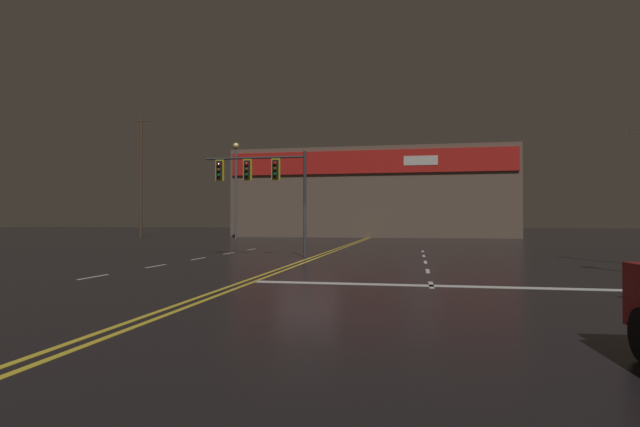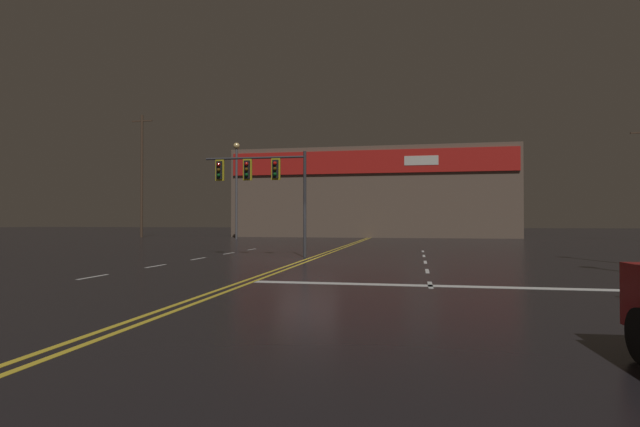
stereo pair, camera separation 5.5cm
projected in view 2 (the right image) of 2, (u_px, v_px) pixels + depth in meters
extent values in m
plane|color=black|center=(307.00, 260.00, 20.79)|extent=(200.00, 200.00, 0.00)
cube|color=gold|center=(303.00, 260.00, 20.82)|extent=(0.12, 60.00, 0.01)
cube|color=gold|center=(310.00, 260.00, 20.76)|extent=(0.12, 60.00, 0.01)
cube|color=silver|center=(93.00, 277.00, 14.64)|extent=(0.12, 1.40, 0.01)
cube|color=silver|center=(156.00, 266.00, 18.18)|extent=(0.12, 1.40, 0.01)
cube|color=silver|center=(198.00, 259.00, 21.71)|extent=(0.12, 1.40, 0.01)
cube|color=silver|center=(229.00, 253.00, 25.25)|extent=(0.12, 1.40, 0.01)
cube|color=silver|center=(252.00, 249.00, 28.78)|extent=(0.12, 1.40, 0.01)
cube|color=silver|center=(430.00, 285.00, 12.81)|extent=(0.12, 1.40, 0.01)
cube|color=silver|center=(427.00, 271.00, 16.34)|extent=(0.12, 1.40, 0.01)
cube|color=silver|center=(425.00, 262.00, 19.87)|extent=(0.12, 1.40, 0.01)
cube|color=silver|center=(424.00, 256.00, 23.41)|extent=(0.12, 1.40, 0.01)
cube|color=silver|center=(423.00, 251.00, 26.94)|extent=(0.12, 1.40, 0.01)
cube|color=silver|center=(430.00, 286.00, 12.65)|extent=(9.30, 0.40, 0.01)
cylinder|color=#38383D|center=(305.00, 204.00, 22.56)|extent=(0.14, 0.14, 4.81)
cylinder|color=#38383D|center=(255.00, 158.00, 23.04)|extent=(4.76, 0.10, 0.10)
cube|color=black|center=(276.00, 169.00, 22.84)|extent=(0.28, 0.24, 0.84)
cube|color=gold|center=(276.00, 169.00, 22.84)|extent=(0.42, 0.08, 0.99)
sphere|color=red|center=(275.00, 163.00, 22.69)|extent=(0.17, 0.17, 0.17)
sphere|color=#543707|center=(275.00, 169.00, 22.68)|extent=(0.17, 0.17, 0.17)
sphere|color=#084513|center=(275.00, 174.00, 22.68)|extent=(0.17, 0.17, 0.17)
cube|color=black|center=(248.00, 170.00, 23.10)|extent=(0.28, 0.24, 0.84)
cube|color=gold|center=(248.00, 170.00, 23.10)|extent=(0.42, 0.08, 0.99)
sphere|color=red|center=(246.00, 164.00, 22.94)|extent=(0.17, 0.17, 0.17)
sphere|color=#543707|center=(246.00, 169.00, 22.94)|extent=(0.17, 0.17, 0.17)
sphere|color=#084513|center=(246.00, 175.00, 22.94)|extent=(0.17, 0.17, 0.17)
cube|color=black|center=(220.00, 170.00, 23.35)|extent=(0.28, 0.24, 0.84)
cube|color=gold|center=(220.00, 170.00, 23.35)|extent=(0.42, 0.08, 0.99)
sphere|color=red|center=(219.00, 165.00, 23.20)|extent=(0.17, 0.17, 0.17)
sphere|color=#543707|center=(219.00, 170.00, 23.20)|extent=(0.17, 0.17, 0.17)
sphere|color=#084513|center=(219.00, 175.00, 23.20)|extent=(0.17, 0.17, 0.17)
cylinder|color=#59595E|center=(236.00, 193.00, 44.68)|extent=(0.20, 0.20, 8.22)
sphere|color=#F9D17A|center=(237.00, 146.00, 44.74)|extent=(0.56, 0.56, 0.56)
cube|color=brown|center=(374.00, 194.00, 53.49)|extent=(28.44, 10.00, 8.99)
cube|color=red|center=(369.00, 162.00, 48.53)|extent=(27.88, 0.20, 2.25)
cube|color=white|center=(421.00, 160.00, 47.53)|extent=(3.20, 0.16, 0.90)
cylinder|color=#4C3828|center=(142.00, 176.00, 50.20)|extent=(0.26, 0.26, 12.34)
cube|color=#4C3828|center=(142.00, 121.00, 50.28)|extent=(2.20, 0.12, 0.12)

